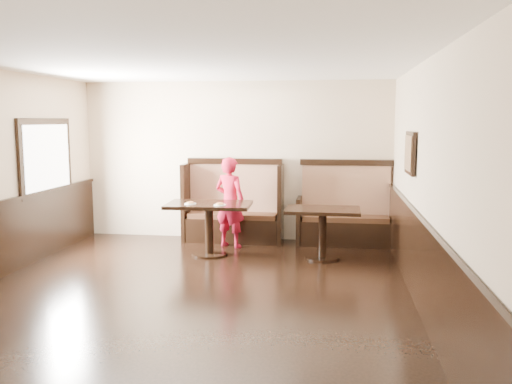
% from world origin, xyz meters
% --- Properties ---
extents(ground, '(7.00, 7.00, 0.00)m').
position_xyz_m(ground, '(0.00, 0.00, 0.00)').
color(ground, black).
rests_on(ground, ground).
extents(room_shell, '(7.00, 7.00, 7.00)m').
position_xyz_m(room_shell, '(-0.30, 0.28, 0.67)').
color(room_shell, '#C9B492').
rests_on(room_shell, ground).
extents(booth_main, '(1.75, 0.72, 1.45)m').
position_xyz_m(booth_main, '(0.00, 3.30, 0.53)').
color(booth_main, black).
rests_on(booth_main, ground).
extents(booth_neighbor, '(1.65, 0.72, 1.45)m').
position_xyz_m(booth_neighbor, '(1.95, 3.29, 0.48)').
color(booth_neighbor, black).
rests_on(booth_neighbor, ground).
extents(table_main, '(1.33, 0.86, 0.83)m').
position_xyz_m(table_main, '(-0.19, 2.19, 0.64)').
color(table_main, black).
rests_on(table_main, ground).
extents(table_neighbor, '(1.13, 0.75, 0.78)m').
position_xyz_m(table_neighbor, '(1.58, 2.23, 0.58)').
color(table_neighbor, black).
rests_on(table_neighbor, ground).
extents(child, '(0.65, 0.54, 1.52)m').
position_xyz_m(child, '(0.03, 2.81, 0.76)').
color(child, '#A61129').
rests_on(child, ground).
extents(pizza_plate_left, '(0.18, 0.18, 0.03)m').
position_xyz_m(pizza_plate_left, '(-0.45, 2.06, 0.84)').
color(pizza_plate_left, white).
rests_on(pizza_plate_left, table_main).
extents(pizza_plate_right, '(0.19, 0.19, 0.03)m').
position_xyz_m(pizza_plate_right, '(0.03, 2.02, 0.84)').
color(pizza_plate_right, white).
rests_on(pizza_plate_right, table_main).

